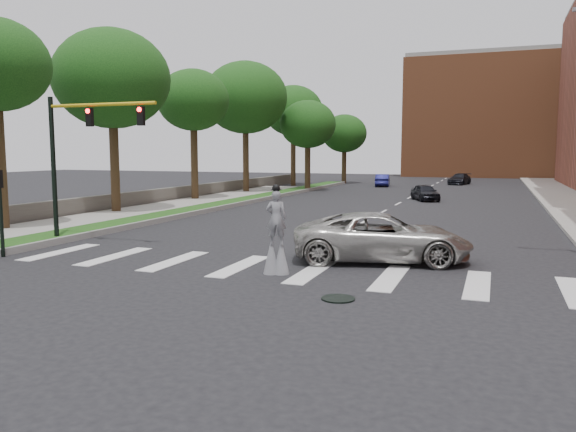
{
  "coord_description": "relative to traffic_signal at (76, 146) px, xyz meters",
  "views": [
    {
      "loc": [
        6.81,
        -16.1,
        3.91
      ],
      "look_at": [
        0.16,
        1.84,
        1.7
      ],
      "focal_mm": 35.0,
      "sensor_mm": 36.0,
      "label": 1
    }
  ],
  "objects": [
    {
      "name": "ground_plane",
      "position": [
        9.78,
        -3.0,
        -4.15
      ],
      "size": [
        160.0,
        160.0,
        0.0
      ],
      "primitive_type": "plane",
      "color": "black",
      "rests_on": "ground"
    },
    {
      "name": "grass_median",
      "position": [
        -1.72,
        17.0,
        -4.03
      ],
      "size": [
        2.0,
        60.0,
        0.25
      ],
      "primitive_type": "cube",
      "color": "#1B4614",
      "rests_on": "ground"
    },
    {
      "name": "median_curb",
      "position": [
        -0.67,
        17.0,
        -4.01
      ],
      "size": [
        0.2,
        60.0,
        0.28
      ],
      "primitive_type": "cube",
      "color": "gray",
      "rests_on": "ground"
    },
    {
      "name": "sidewalk_left",
      "position": [
        -4.72,
        7.0,
        -4.06
      ],
      "size": [
        4.0,
        60.0,
        0.18
      ],
      "primitive_type": "cube",
      "color": "gray",
      "rests_on": "ground"
    },
    {
      "name": "stone_wall",
      "position": [
        -7.22,
        19.0,
        -3.6
      ],
      "size": [
        0.5,
        56.0,
        1.1
      ],
      "primitive_type": "cube",
      "color": "#534E47",
      "rests_on": "ground"
    },
    {
      "name": "manhole",
      "position": [
        12.78,
        -5.0,
        -4.13
      ],
      "size": [
        0.9,
        0.9,
        0.04
      ],
      "primitive_type": "cylinder",
      "color": "black",
      "rests_on": "ground"
    },
    {
      "name": "building_backdrop",
      "position": [
        15.78,
        75.0,
        4.85
      ],
      "size": [
        26.0,
        14.0,
        18.0
      ],
      "primitive_type": "cube",
      "color": "#9B5430",
      "rests_on": "ground"
    },
    {
      "name": "traffic_signal",
      "position": [
        0.0,
        0.0,
        0.0
      ],
      "size": [
        5.3,
        0.23,
        6.2
      ],
      "color": "black",
      "rests_on": "ground"
    },
    {
      "name": "secondary_signal",
      "position": [
        -0.52,
        -3.5,
        -2.2
      ],
      "size": [
        0.25,
        0.21,
        3.23
      ],
      "color": "black",
      "rests_on": "ground"
    },
    {
      "name": "stilt_performer",
      "position": [
        10.09,
        -2.66,
        -3.01
      ],
      "size": [
        0.83,
        0.6,
        2.88
      ],
      "rotation": [
        0.0,
        0.0,
        3.38
      ],
      "color": "#352515",
      "rests_on": "ground"
    },
    {
      "name": "suv_crossing",
      "position": [
        12.86,
        0.61,
        -3.28
      ],
      "size": [
        6.76,
        4.29,
        1.74
      ],
      "primitive_type": "imported",
      "rotation": [
        0.0,
        0.0,
        1.81
      ],
      "color": "#A8A59E",
      "rests_on": "ground"
    },
    {
      "name": "car_near",
      "position": [
        11.33,
        26.49,
        -3.49
      ],
      "size": [
        2.98,
        4.16,
        1.32
      ],
      "primitive_type": "imported",
      "rotation": [
        0.0,
        0.0,
        0.41
      ],
      "color": "black",
      "rests_on": "ground"
    },
    {
      "name": "car_mid",
      "position": [
        4.67,
        43.57,
        -3.46
      ],
      "size": [
        2.02,
        4.33,
        1.37
      ],
      "primitive_type": "imported",
      "rotation": [
        0.0,
        0.0,
        3.28
      ],
      "color": "navy",
      "rests_on": "ground"
    },
    {
      "name": "car_far",
      "position": [
        12.56,
        50.1,
        -3.5
      ],
      "size": [
        2.79,
        4.76,
        1.3
      ],
      "primitive_type": "imported",
      "rotation": [
        0.0,
        0.0,
        -0.23
      ],
      "color": "black",
      "rests_on": "ground"
    },
    {
      "name": "tree_2",
      "position": [
        -5.82,
        10.13,
        4.16
      ],
      "size": [
        7.15,
        7.15,
        11.39
      ],
      "color": "#352515",
      "rests_on": "ground"
    },
    {
      "name": "tree_3",
      "position": [
        -5.85,
        20.1,
        3.68
      ],
      "size": [
        5.63,
        5.63,
        10.29
      ],
      "color": "#352515",
      "rests_on": "ground"
    },
    {
      "name": "tree_4",
      "position": [
        -5.54,
        29.16,
        4.68
      ],
      "size": [
        7.84,
        7.84,
        12.19
      ],
      "color": "#352515",
      "rests_on": "ground"
    },
    {
      "name": "tree_5",
      "position": [
        -5.18,
        41.29,
        4.28
      ],
      "size": [
        6.66,
        6.66,
        11.3
      ],
      "color": "#352515",
      "rests_on": "ground"
    },
    {
      "name": "tree_6",
      "position": [
        -0.95,
        33.76,
        2.36
      ],
      "size": [
        5.51,
        5.51,
        8.89
      ],
      "color": "#352515",
      "rests_on": "ground"
    },
    {
      "name": "tree_7",
      "position": [
        -0.94,
        47.9,
        1.88
      ],
      "size": [
        5.43,
        5.43,
        8.38
      ],
      "color": "#352515",
      "rests_on": "ground"
    }
  ]
}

